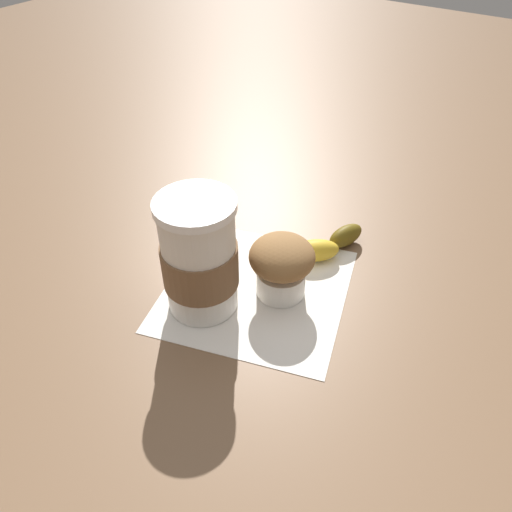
{
  "coord_description": "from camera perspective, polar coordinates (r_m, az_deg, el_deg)",
  "views": [
    {
      "loc": [
        -0.39,
        -0.26,
        0.45
      ],
      "look_at": [
        0.0,
        0.0,
        0.06
      ],
      "focal_mm": 35.0,
      "sensor_mm": 36.0,
      "label": 1
    }
  ],
  "objects": [
    {
      "name": "ground_plane",
      "position": [
        0.65,
        0.0,
        -3.88
      ],
      "size": [
        3.0,
        3.0,
        0.0
      ],
      "primitive_type": "plane",
      "color": "brown"
    },
    {
      "name": "paper_napkin",
      "position": [
        0.65,
        0.0,
        -3.84
      ],
      "size": [
        0.28,
        0.28,
        0.0
      ],
      "primitive_type": "cube",
      "rotation": [
        0.0,
        0.0,
        0.28
      ],
      "color": "white",
      "rests_on": "ground_plane"
    },
    {
      "name": "coffee_cup",
      "position": [
        0.59,
        -6.47,
        -0.24
      ],
      "size": [
        0.09,
        0.09,
        0.15
      ],
      "color": "silver",
      "rests_on": "paper_napkin"
    },
    {
      "name": "muffin",
      "position": [
        0.62,
        2.95,
        -0.94
      ],
      "size": [
        0.08,
        0.08,
        0.08
      ],
      "color": "white",
      "rests_on": "paper_napkin"
    },
    {
      "name": "banana",
      "position": [
        0.7,
        6.44,
        1.01
      ],
      "size": [
        0.14,
        0.12,
        0.03
      ],
      "color": "gold",
      "rests_on": "paper_napkin"
    }
  ]
}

